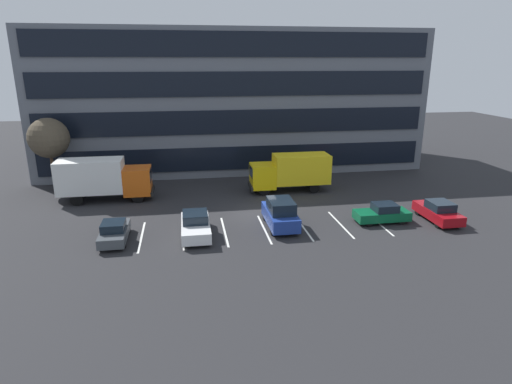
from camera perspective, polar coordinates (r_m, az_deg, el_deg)
name	(u,v)px	position (r m, az deg, el deg)	size (l,w,h in m)	color
ground_plane	(257,215)	(33.27, 0.19, -3.02)	(120.00, 120.00, 0.00)	#262628
office_building	(231,99)	(49.23, -3.35, 12.09)	(39.58, 13.24, 14.40)	slate
lot_markings	(264,229)	(30.56, 1.10, -4.88)	(16.94, 5.40, 0.01)	silver
box_truck_orange	(103,178)	(38.26, -19.47, 1.79)	(7.64, 2.53, 3.54)	#D85914
box_truck_yellow_all	(291,171)	(38.94, 4.66, 2.79)	(7.16, 2.37, 3.32)	yellow
sedan_forest	(382,213)	(32.93, 16.29, -2.72)	(3.93, 1.65, 1.41)	#0C5933
sedan_white	(196,225)	(29.43, -7.95, -4.35)	(1.88, 4.48, 1.61)	white
sedan_maroon	(438,211)	(34.56, 22.84, -2.37)	(1.78, 4.26, 1.53)	maroon
sedan_charcoal	(114,232)	(29.79, -18.13, -5.00)	(1.64, 3.91, 1.40)	#474C51
suv_navy	(280,214)	(30.67, 3.23, -2.86)	(1.91, 4.51, 2.04)	navy
bare_tree	(49,138)	(42.33, -25.60, 6.39)	(3.51, 3.51, 6.58)	#473323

